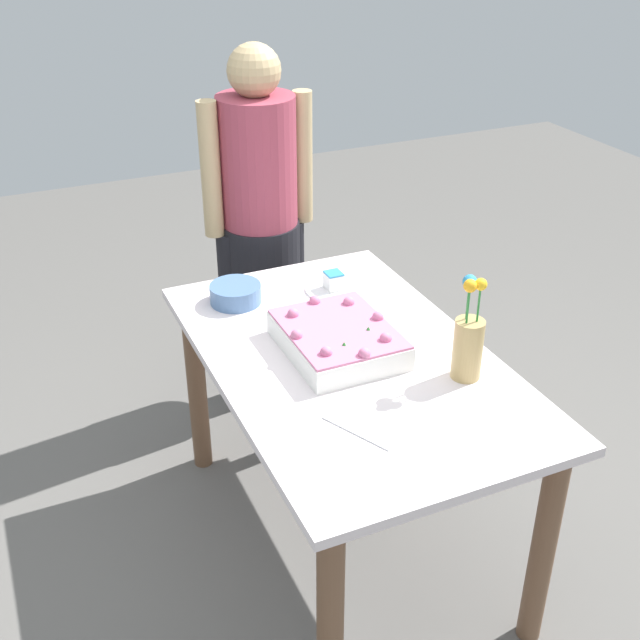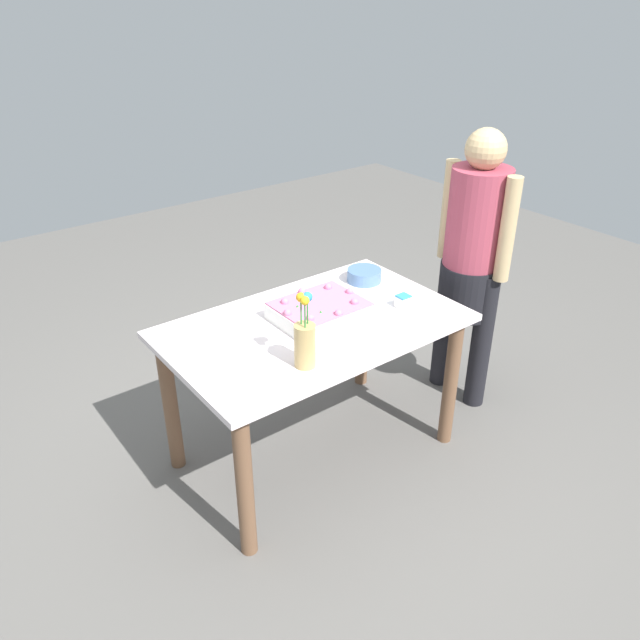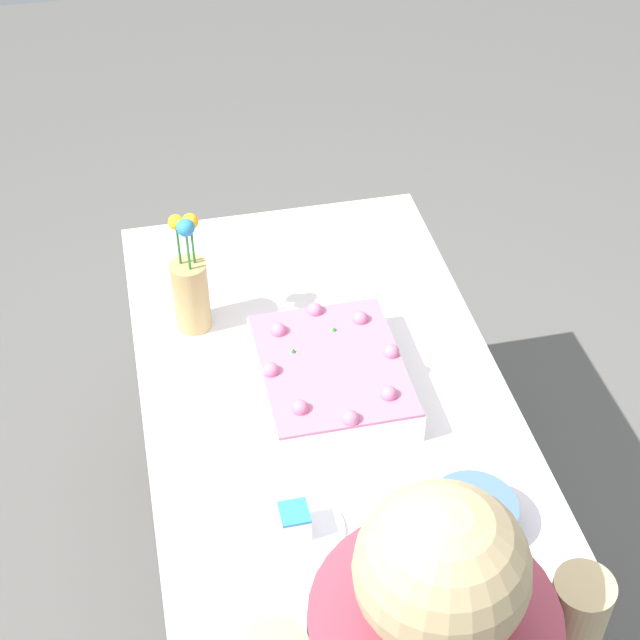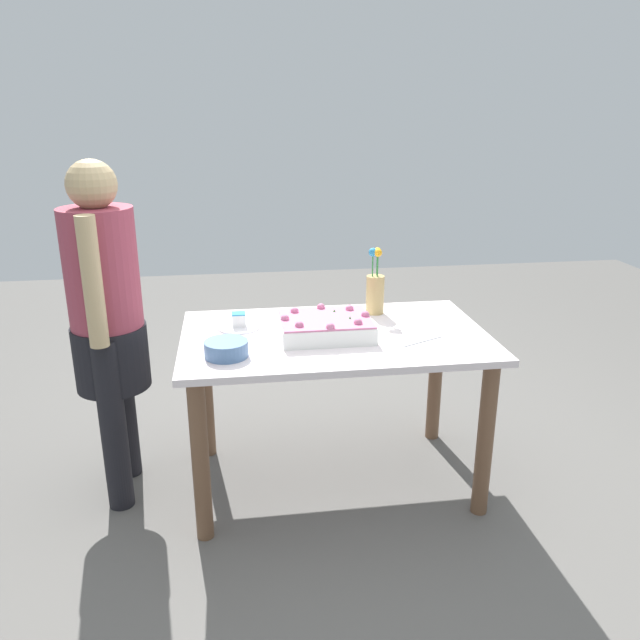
% 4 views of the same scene
% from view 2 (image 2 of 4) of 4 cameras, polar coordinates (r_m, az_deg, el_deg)
% --- Properties ---
extents(ground_plane, '(8.00, 8.00, 0.00)m').
position_cam_2_polar(ground_plane, '(3.22, -0.49, -11.87)').
color(ground_plane, '#5D5A56').
extents(dining_table, '(1.33, 0.81, 0.74)m').
position_cam_2_polar(dining_table, '(2.86, -0.54, -2.49)').
color(dining_table, silver).
rests_on(dining_table, ground_plane).
extents(sheet_cake, '(0.39, 0.31, 0.10)m').
position_cam_2_polar(sheet_cake, '(2.81, -0.04, 0.87)').
color(sheet_cake, white).
rests_on(sheet_cake, dining_table).
extents(serving_plate_with_slice, '(0.20, 0.20, 0.07)m').
position_cam_2_polar(serving_plate_with_slice, '(2.94, 7.57, 1.34)').
color(serving_plate_with_slice, white).
rests_on(serving_plate_with_slice, dining_table).
extents(cake_knife, '(0.21, 0.11, 0.00)m').
position_cam_2_polar(cake_knife, '(2.74, -8.27, -1.19)').
color(cake_knife, silver).
rests_on(cake_knife, dining_table).
extents(flower_vase, '(0.09, 0.09, 0.32)m').
position_cam_2_polar(flower_vase, '(2.44, -1.39, -1.89)').
color(flower_vase, tan).
rests_on(flower_vase, dining_table).
extents(fruit_bowl, '(0.17, 0.17, 0.06)m').
position_cam_2_polar(fruit_bowl, '(3.18, 4.06, 4.10)').
color(fruit_bowl, '#4D709D').
rests_on(fruit_bowl, dining_table).
extents(person_standing, '(0.31, 0.45, 1.49)m').
position_cam_2_polar(person_standing, '(3.32, 13.78, 5.87)').
color(person_standing, black).
rests_on(person_standing, ground_plane).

